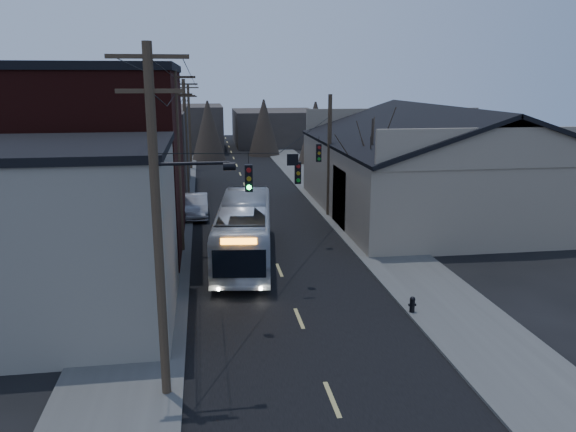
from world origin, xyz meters
The scene contains 14 objects.
road_surface centered at (0.00, 30.00, 0.01)m, with size 9.00×110.00×0.02m, color black.
sidewalk_left centered at (-6.50, 30.00, 0.06)m, with size 4.00×110.00×0.12m, color #474744.
sidewalk_right centered at (6.50, 30.00, 0.06)m, with size 4.00×110.00×0.12m, color #474744.
building_clapboard centered at (-9.00, 9.00, 3.50)m, with size 8.00×8.00×7.00m, color gray.
building_brick centered at (-10.00, 20.00, 5.00)m, with size 10.00×12.00×10.00m, color black.
building_left_far centered at (-9.50, 36.00, 3.50)m, with size 9.00×14.00×7.00m, color #352F2B.
warehouse centered at (13.00, 25.00, 2.70)m, with size 16.16×20.60×7.73m.
building_far_left centered at (-6.00, 65.00, 3.00)m, with size 10.00×12.00×6.00m, color #352F2B.
building_far_right centered at (7.00, 70.00, 2.50)m, with size 12.00×14.00×5.00m, color #352F2B.
bare_tree centered at (6.50, 20.00, 3.60)m, with size 0.40×0.40×7.20m, color black.
utility_lines centered at (-3.11, 24.14, 4.95)m, with size 11.24×45.28×10.50m.
bus centered at (-1.60, 16.08, 1.62)m, with size 2.72×11.61×3.23m, color silver.
parked_car centered at (-4.30, 26.25, 0.79)m, with size 1.67×4.78×1.57m, color #9EA0A6.
fire_hydrant centered at (4.70, 7.71, 0.48)m, with size 0.32×0.23×0.68m.
Camera 1 is at (-3.60, -12.91, 9.53)m, focal length 35.00 mm.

